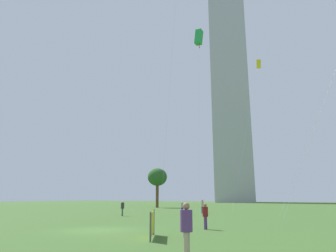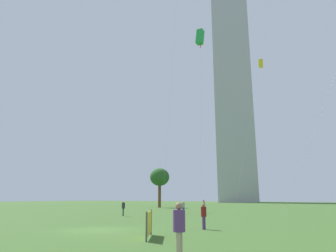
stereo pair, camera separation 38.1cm
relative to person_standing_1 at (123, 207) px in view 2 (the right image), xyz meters
name	(u,v)px [view 2 (the right image)]	position (x,y,z in m)	size (l,w,h in m)	color
ground	(99,230)	(8.40, -12.57, -0.94)	(280.00, 280.00, 0.00)	#3D6028
person_standing_1	(123,207)	(0.00, 0.00, 0.00)	(0.36, 0.36, 1.63)	#3F593F
person_standing_2	(204,214)	(13.80, -8.73, -0.01)	(0.36, 0.36, 1.61)	#593372
person_standing_3	(179,226)	(17.35, -18.28, 0.11)	(0.40, 0.40, 1.82)	tan
person_standing_4	(204,205)	(5.10, 10.03, 0.05)	(0.38, 0.38, 1.72)	#1E478C
person_standing_5	(183,206)	(3.40, 7.63, -0.06)	(0.34, 0.34, 1.54)	#1E478C
kite_flying_5	(261,64)	(9.32, 28.14, 25.84)	(3.01, 11.96, 27.75)	silver
kite_flying_8	(200,37)	(4.67, 11.14, 24.67)	(1.41, 3.44, 26.85)	silver
park_tree_2	(160,178)	(-12.57, 26.79, 5.09)	(3.99, 3.99, 7.94)	brown
distant_highrise_0	(234,89)	(-21.70, 104.27, 50.30)	(16.03, 21.09, 102.48)	#A8A8AD
event_banner	(149,223)	(13.27, -14.13, -0.23)	(1.48, 2.50, 1.33)	#4C4C4C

